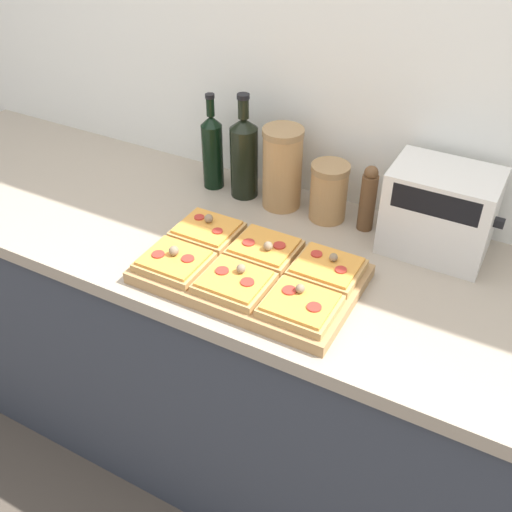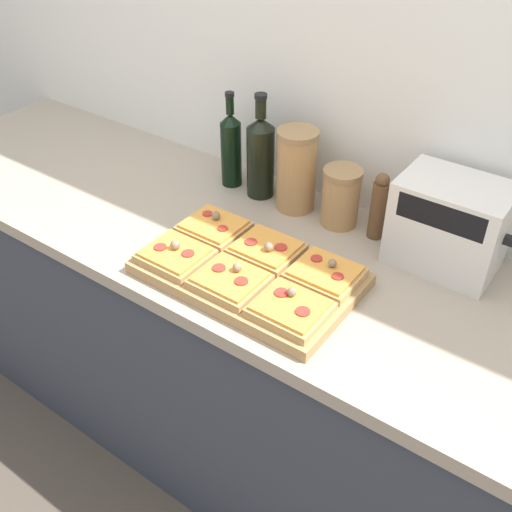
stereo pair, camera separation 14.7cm
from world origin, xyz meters
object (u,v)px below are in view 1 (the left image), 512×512
object	(u,v)px
olive_oil_bottle	(212,150)
grain_jar_short	(329,192)
pepper_mill	(368,199)
cutting_board	(250,274)
toaster_oven	(440,212)
wine_bottle	(244,156)
grain_jar_tall	(282,168)

from	to	relation	value
olive_oil_bottle	grain_jar_short	world-z (taller)	olive_oil_bottle
pepper_mill	olive_oil_bottle	bearing A→B (deg)	180.00
cutting_board	olive_oil_bottle	distance (m)	0.49
grain_jar_short	toaster_oven	distance (m)	0.31
toaster_oven	pepper_mill	bearing A→B (deg)	177.60
wine_bottle	grain_jar_short	distance (m)	0.27
olive_oil_bottle	cutting_board	bearing A→B (deg)	-47.44
olive_oil_bottle	wine_bottle	xyz separation A→B (m)	(0.11, 0.00, 0.01)
wine_bottle	grain_jar_short	world-z (taller)	wine_bottle
wine_bottle	grain_jar_short	xyz separation A→B (m)	(0.27, -0.00, -0.04)
grain_jar_tall	toaster_oven	xyz separation A→B (m)	(0.45, -0.01, -0.00)
cutting_board	pepper_mill	xyz separation A→B (m)	(0.17, 0.35, 0.08)
cutting_board	toaster_oven	bearing A→B (deg)	43.36
grain_jar_tall	grain_jar_short	distance (m)	0.15
grain_jar_tall	grain_jar_short	size ratio (longest dim) A/B	1.44
cutting_board	grain_jar_tall	bearing A→B (deg)	104.24
grain_jar_tall	pepper_mill	size ratio (longest dim) A/B	1.24
toaster_oven	olive_oil_bottle	bearing A→B (deg)	179.32
cutting_board	grain_jar_tall	world-z (taller)	grain_jar_tall
cutting_board	pepper_mill	world-z (taller)	pepper_mill
grain_jar_tall	grain_jar_short	bearing A→B (deg)	-0.00
cutting_board	grain_jar_tall	size ratio (longest dim) A/B	2.21
grain_jar_tall	pepper_mill	bearing A→B (deg)	0.00
olive_oil_bottle	pepper_mill	xyz separation A→B (m)	(0.49, 0.00, -0.03)
grain_jar_short	toaster_oven	world-z (taller)	toaster_oven
wine_bottle	pepper_mill	size ratio (longest dim) A/B	1.63
cutting_board	grain_jar_short	size ratio (longest dim) A/B	3.18
wine_bottle	toaster_oven	size ratio (longest dim) A/B	1.09
olive_oil_bottle	grain_jar_tall	world-z (taller)	olive_oil_bottle
olive_oil_bottle	pepper_mill	bearing A→B (deg)	0.00
grain_jar_short	pepper_mill	distance (m)	0.11
grain_jar_tall	pepper_mill	distance (m)	0.26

